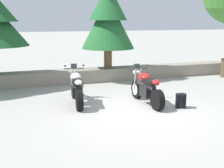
# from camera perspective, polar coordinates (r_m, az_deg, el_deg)

# --- Properties ---
(ground_plane) EXTENTS (120.00, 120.00, 0.00)m
(ground_plane) POSITION_cam_1_polar(r_m,az_deg,el_deg) (8.44, 5.51, -5.76)
(ground_plane) COLOR #A3A099
(stone_wall) EXTENTS (36.00, 0.80, 0.55)m
(stone_wall) POSITION_cam_1_polar(r_m,az_deg,el_deg) (12.76, -3.38, 1.77)
(stone_wall) COLOR gray
(stone_wall) RESTS_ON ground
(motorcycle_white_near_left) EXTENTS (0.67, 2.07, 1.18)m
(motorcycle_white_near_left) POSITION_cam_1_polar(r_m,az_deg,el_deg) (9.36, -6.87, -0.89)
(motorcycle_white_near_left) COLOR black
(motorcycle_white_near_left) RESTS_ON ground
(motorcycle_red_centre) EXTENTS (0.67, 2.06, 1.18)m
(motorcycle_red_centre) POSITION_cam_1_polar(r_m,az_deg,el_deg) (9.35, 6.65, -0.90)
(motorcycle_red_centre) COLOR black
(motorcycle_red_centre) RESTS_ON ground
(rider_backpack) EXTENTS (0.35, 0.33, 0.47)m
(rider_backpack) POSITION_cam_1_polar(r_m,az_deg,el_deg) (9.13, 13.18, -3.04)
(rider_backpack) COLOR black
(rider_backpack) RESTS_ON ground
(pine_tree_mid_right) EXTENTS (2.27, 2.27, 4.18)m
(pine_tree_mid_right) POSITION_cam_1_polar(r_m,az_deg,el_deg) (12.75, -0.82, 13.18)
(pine_tree_mid_right) COLOR brown
(pine_tree_mid_right) RESTS_ON stone_wall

